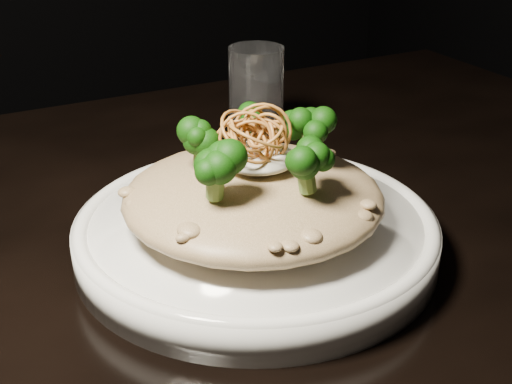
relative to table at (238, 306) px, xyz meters
The scene contains 7 objects.
table is the anchor object (origin of this frame).
plate 0.11m from the table, 95.12° to the right, with size 0.29×0.29×0.03m, color white.
risotto 0.14m from the table, 100.01° to the right, with size 0.21×0.21×0.05m, color brown.
broccoli 0.19m from the table, 100.07° to the right, with size 0.15×0.15×0.05m, color black, non-canonical shape.
cheese 0.17m from the table, 92.16° to the right, with size 0.06×0.06×0.02m, color white.
shallots 0.20m from the table, 101.63° to the right, with size 0.05×0.05×0.03m, color brown, non-canonical shape.
drinking_glass 0.25m from the table, 57.34° to the left, with size 0.06×0.06×0.11m, color white.
Camera 1 is at (-0.24, -0.49, 1.05)m, focal length 50.00 mm.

